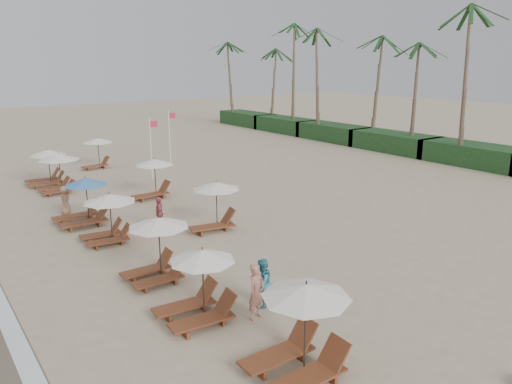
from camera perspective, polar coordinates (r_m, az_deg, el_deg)
ground at (r=19.56m, az=8.84°, el=-8.09°), size 160.00×160.00×0.00m
shrub_hedge at (r=44.69m, az=15.95°, el=5.65°), size 3.20×53.00×1.60m
palm_row at (r=44.72m, az=15.80°, el=17.41°), size 7.00×52.00×12.30m
lounger_station_0 at (r=12.53m, az=4.83°, el=-16.28°), size 2.68×2.27×2.39m
lounger_station_1 at (r=15.01m, az=-7.07°, el=-11.20°), size 2.49×2.02×2.21m
lounger_station_2 at (r=17.71m, az=-11.82°, el=-6.57°), size 2.44×2.19×2.33m
lounger_station_3 at (r=21.97m, az=-17.14°, el=-2.76°), size 2.47×2.26×2.14m
lounger_station_4 at (r=24.82m, az=-19.83°, el=-1.46°), size 2.64×2.06×2.26m
lounger_station_5 at (r=31.28m, az=-22.31°, el=2.27°), size 2.55×2.44×2.34m
lounger_station_6 at (r=33.56m, az=-23.49°, el=2.53°), size 2.65×2.23×2.27m
inland_station_0 at (r=22.56m, az=-4.92°, el=-1.30°), size 2.84×2.24×2.22m
inland_station_1 at (r=28.48m, az=-12.05°, el=1.87°), size 2.79×2.24×2.22m
inland_station_2 at (r=37.65m, az=-18.21°, el=4.77°), size 2.64×2.24×2.22m
beachgoer_near at (r=15.01m, az=0.05°, el=-11.60°), size 0.76×0.62×1.79m
beachgoer_mid_a at (r=15.74m, az=0.69°, el=-10.64°), size 0.95×0.85×1.60m
beachgoer_far_a at (r=23.17m, az=-11.27°, el=-2.43°), size 0.73×1.00×1.57m
beachgoer_far_b at (r=26.80m, az=-21.49°, el=-0.90°), size 0.70×0.85×1.51m
flag_pole_near at (r=33.04m, az=-12.18°, el=5.36°), size 0.60×0.08×4.07m
flag_pole_far at (r=37.03m, az=-10.06°, el=6.57°), size 0.60×0.08×4.18m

